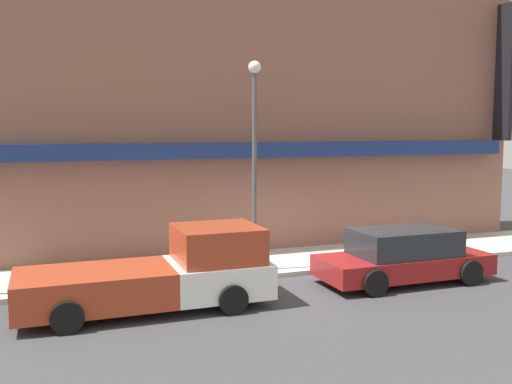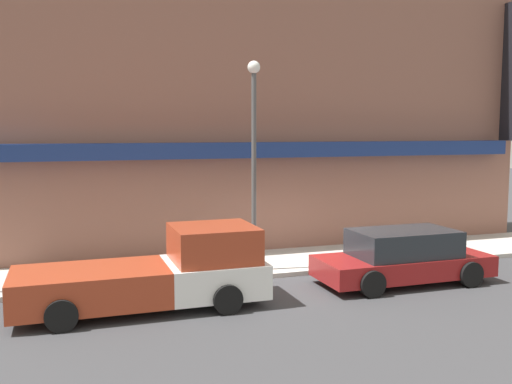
{
  "view_description": "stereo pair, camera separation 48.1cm",
  "coord_description": "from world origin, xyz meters",
  "px_view_note": "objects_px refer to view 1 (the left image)",
  "views": [
    {
      "loc": [
        -7.1,
        -14.59,
        4.17
      ],
      "look_at": [
        -1.23,
        1.26,
        2.33
      ],
      "focal_mm": 40.0,
      "sensor_mm": 36.0,
      "label": 1
    },
    {
      "loc": [
        -6.65,
        -14.75,
        4.17
      ],
      "look_at": [
        -1.23,
        1.26,
        2.33
      ],
      "focal_mm": 40.0,
      "sensor_mm": 36.0,
      "label": 2
    }
  ],
  "objects_px": {
    "parked_car": "(404,256)",
    "pickup_truck": "(163,274)",
    "fire_hydrant": "(368,248)",
    "street_lamp": "(255,142)"
  },
  "relations": [
    {
      "from": "parked_car",
      "to": "fire_hydrant",
      "type": "relative_size",
      "value": 6.38
    },
    {
      "from": "parked_car",
      "to": "fire_hydrant",
      "type": "bearing_deg",
      "value": 83.71
    },
    {
      "from": "street_lamp",
      "to": "parked_car",
      "type": "bearing_deg",
      "value": -31.47
    },
    {
      "from": "pickup_truck",
      "to": "parked_car",
      "type": "relative_size",
      "value": 1.2
    },
    {
      "from": "pickup_truck",
      "to": "fire_hydrant",
      "type": "relative_size",
      "value": 7.69
    },
    {
      "from": "parked_car",
      "to": "fire_hydrant",
      "type": "distance_m",
      "value": 2.19
    },
    {
      "from": "fire_hydrant",
      "to": "street_lamp",
      "type": "distance_m",
      "value": 5.04
    },
    {
      "from": "parked_car",
      "to": "pickup_truck",
      "type": "bearing_deg",
      "value": 179.49
    },
    {
      "from": "parked_car",
      "to": "street_lamp",
      "type": "distance_m",
      "value": 5.21
    },
    {
      "from": "pickup_truck",
      "to": "fire_hydrant",
      "type": "distance_m",
      "value": 7.22
    }
  ]
}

